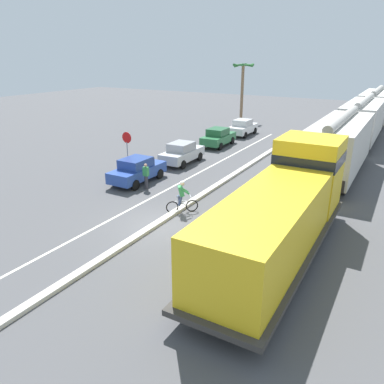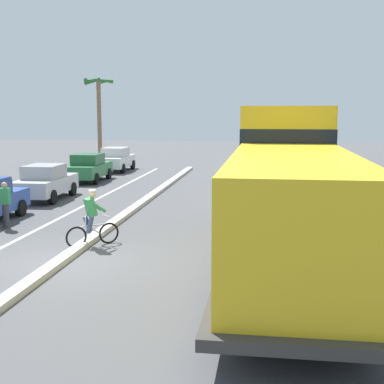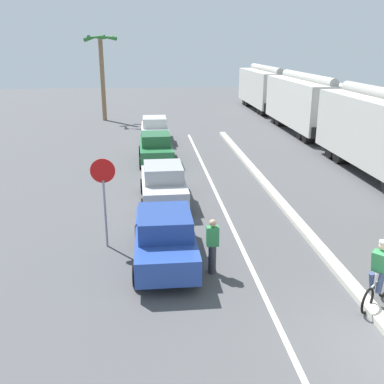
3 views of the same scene
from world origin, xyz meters
name	(u,v)px [view 3 (image 3 of 3)]	position (x,y,z in m)	size (l,w,h in m)	color
median_curb	(309,235)	(0.00, 6.00, 0.08)	(0.36, 36.00, 0.16)	beige
lane_stripe	(238,240)	(-2.40, 6.00, 0.00)	(0.14, 36.00, 0.01)	silver
hopper_car_middle	(305,103)	(6.01, 24.26, 2.08)	(2.90, 10.60, 4.18)	beige
hopper_car_trailing	(264,88)	(6.01, 35.86, 2.08)	(2.90, 10.60, 4.18)	#B9B6AF
parked_car_blue	(165,237)	(-4.86, 4.67, 0.82)	(1.85, 4.21, 1.62)	#28479E
parked_car_silver	(163,183)	(-4.71, 9.94, 0.82)	(1.91, 4.24, 1.62)	#B7BABF
parked_car_green	(156,148)	(-4.87, 16.46, 0.82)	(1.90, 4.23, 1.62)	#286B3D
parked_car_white	(155,129)	(-4.83, 22.02, 0.82)	(1.85, 4.21, 1.62)	silver
cyclist	(378,275)	(0.23, 1.87, 0.82)	(1.33, 1.17, 1.71)	black
stop_sign	(104,186)	(-6.67, 5.97, 2.02)	(0.76, 0.08, 2.88)	gray
palm_tree_near	(101,56)	(-8.84, 31.05, 5.17)	(2.76, 2.80, 6.97)	#846647
pedestrian_by_cars	(212,246)	(-3.57, 3.88, 0.85)	(0.34, 0.22, 1.62)	#33333D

